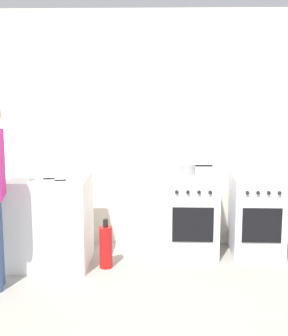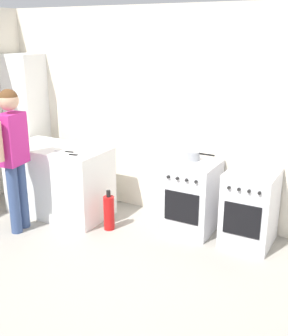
{
  "view_description": "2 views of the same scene",
  "coord_description": "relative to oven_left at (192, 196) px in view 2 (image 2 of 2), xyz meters",
  "views": [
    {
      "loc": [
        0.05,
        -3.77,
        1.9
      ],
      "look_at": [
        -0.13,
        0.93,
        1.05
      ],
      "focal_mm": 55.0,
      "sensor_mm": 36.0,
      "label": 1
    },
    {
      "loc": [
        2.11,
        -2.75,
        2.29
      ],
      "look_at": [
        0.14,
        0.79,
        0.97
      ],
      "focal_mm": 45.0,
      "sensor_mm": 36.0,
      "label": 2
    }
  ],
  "objects": [
    {
      "name": "ground_plane",
      "position": [
        -0.35,
        -1.58,
        -0.43
      ],
      "size": [
        8.0,
        8.0,
        0.0
      ],
      "primitive_type": "plane",
      "color": "gray"
    },
    {
      "name": "back_wall",
      "position": [
        -0.35,
        0.37,
        0.87
      ],
      "size": [
        6.0,
        0.1,
        2.6
      ],
      "primitive_type": "cube",
      "color": "silver",
      "rests_on": "ground"
    },
    {
      "name": "counter_unit",
      "position": [
        -1.7,
        -0.38,
        0.02
      ],
      "size": [
        1.3,
        0.7,
        0.9
      ],
      "primitive_type": "cube",
      "color": "white",
      "rests_on": "ground"
    },
    {
      "name": "oven_left",
      "position": [
        0.0,
        0.0,
        0.0
      ],
      "size": [
        0.56,
        0.62,
        0.85
      ],
      "color": "silver",
      "rests_on": "ground"
    },
    {
      "name": "oven_right",
      "position": [
        0.7,
        -0.0,
        -0.0
      ],
      "size": [
        0.53,
        0.62,
        0.85
      ],
      "color": "silver",
      "rests_on": "ground"
    },
    {
      "name": "pot",
      "position": [
        -0.04,
        0.09,
        0.48
      ],
      "size": [
        0.34,
        0.16,
        0.11
      ],
      "color": "gray",
      "rests_on": "oven_left"
    },
    {
      "name": "knife_utility",
      "position": [
        -1.47,
        -0.51,
        0.48
      ],
      "size": [
        0.25,
        0.08,
        0.01
      ],
      "color": "silver",
      "rests_on": "counter_unit"
    },
    {
      "name": "knife_chef",
      "position": [
        -1.2,
        -0.55,
        0.48
      ],
      "size": [
        0.31,
        0.11,
        0.01
      ],
      "color": "silver",
      "rests_on": "counter_unit"
    },
    {
      "name": "person",
      "position": [
        -1.8,
        -1.01,
        0.6
      ],
      "size": [
        0.25,
        0.56,
        1.7
      ],
      "color": "#384C7A",
      "rests_on": "ground"
    },
    {
      "name": "fire_extinguisher",
      "position": [
        -0.87,
        -0.48,
        -0.21
      ],
      "size": [
        0.13,
        0.13,
        0.5
      ],
      "color": "red",
      "rests_on": "ground"
    },
    {
      "name": "larder_cabinet",
      "position": [
        -2.65,
        0.1,
        0.57
      ],
      "size": [
        0.48,
        0.44,
        2.0
      ],
      "primitive_type": "cube",
      "color": "white",
      "rests_on": "ground"
    }
  ]
}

